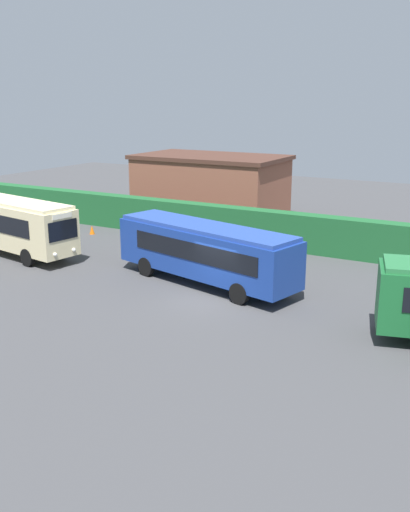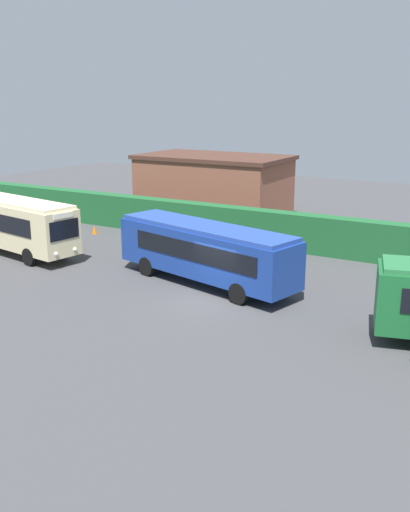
% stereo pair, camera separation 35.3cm
% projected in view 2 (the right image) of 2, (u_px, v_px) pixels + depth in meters
% --- Properties ---
extents(ground_plane, '(86.58, 86.58, 0.00)m').
position_uv_depth(ground_plane, '(210.00, 300.00, 26.75)').
color(ground_plane, '#424244').
extents(bus_cream, '(10.20, 3.83, 3.28)m').
position_uv_depth(bus_cream, '(12.00, 222.00, 34.43)').
color(bus_cream, beige).
rests_on(bus_cream, ground_plane).
extents(bus_blue, '(10.49, 4.79, 3.00)m').
position_uv_depth(bus_blue, '(205.00, 250.00, 28.69)').
color(bus_blue, navy).
rests_on(bus_blue, ground_plane).
extents(person_center, '(0.41, 0.27, 1.93)m').
position_uv_depth(person_center, '(285.00, 271.00, 27.70)').
color(person_center, '#334C8C').
rests_on(person_center, ground_plane).
extents(hedge_row, '(55.29, 1.13, 2.29)m').
position_uv_depth(hedge_row, '(296.00, 232.00, 35.18)').
color(hedge_row, '#1D5A2C').
rests_on(hedge_row, ground_plane).
extents(depot_building, '(11.26, 6.60, 4.78)m').
position_uv_depth(depot_building, '(214.00, 186.00, 44.84)').
color(depot_building, brown).
rests_on(depot_building, ground_plane).
extents(traffic_cone, '(0.36, 0.36, 0.60)m').
position_uv_depth(traffic_cone, '(94.00, 230.00, 39.70)').
color(traffic_cone, orange).
rests_on(traffic_cone, ground_plane).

